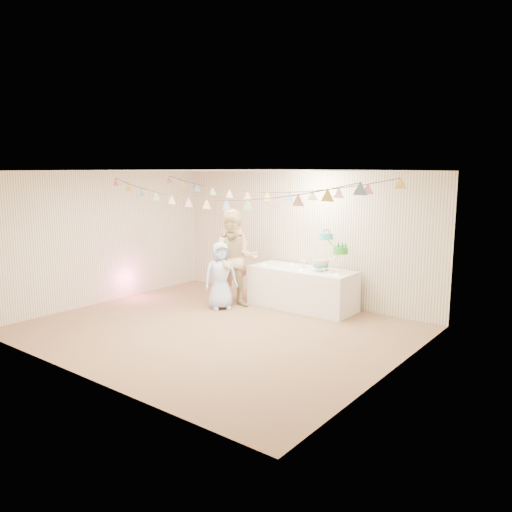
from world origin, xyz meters
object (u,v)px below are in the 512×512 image
Objects in this scene: person_adult_b at (235,260)px; person_child at (221,276)px; person_adult_a at (234,257)px; cake_stand at (330,253)px; table at (302,288)px.

person_adult_b is 1.43× the size of person_child.
person_adult_a reaches higher than person_child.
person_child is at bearing -153.84° from person_adult_b.
person_adult_a is 1.46× the size of person_child.
cake_stand is at bearing -12.56° from person_adult_b.
person_adult_b is at bearing -154.43° from cake_stand.
person_adult_b is at bearing -145.85° from table.
table is at bearing -174.81° from cake_stand.
person_adult_a is at bearing 41.08° from person_child.
person_adult_b is at bearing 7.87° from person_child.
person_adult_a is at bearing -162.31° from cake_stand.
person_child is at bearing -162.63° from person_adult_a.
person_adult_a is 0.28m from person_adult_b.
person_adult_b is 0.41m from person_child.
table is at bearing -57.43° from person_adult_a.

